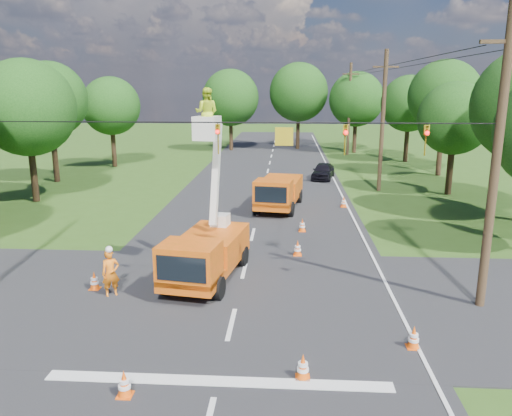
# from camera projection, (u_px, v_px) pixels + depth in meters

# --- Properties ---
(ground) EXTENTS (140.00, 140.00, 0.00)m
(ground) POSITION_uv_depth(u_px,v_px,m) (262.00, 195.00, 35.38)
(ground) COLOR #305118
(ground) RESTS_ON ground
(road_main) EXTENTS (12.00, 100.00, 0.06)m
(road_main) POSITION_uv_depth(u_px,v_px,m) (262.00, 195.00, 35.38)
(road_main) COLOR black
(road_main) RESTS_ON ground
(road_cross) EXTENTS (56.00, 10.00, 0.07)m
(road_cross) POSITION_uv_depth(u_px,v_px,m) (237.00, 300.00, 17.93)
(road_cross) COLOR black
(road_cross) RESTS_ON ground
(stop_bar) EXTENTS (9.00, 0.45, 0.02)m
(stop_bar) POSITION_uv_depth(u_px,v_px,m) (218.00, 383.00, 12.88)
(stop_bar) COLOR silver
(stop_bar) RESTS_ON ground
(edge_line) EXTENTS (0.12, 90.00, 0.02)m
(edge_line) POSITION_uv_depth(u_px,v_px,m) (342.00, 196.00, 35.04)
(edge_line) COLOR silver
(edge_line) RESTS_ON ground
(bucket_truck) EXTENTS (2.96, 5.87, 7.42)m
(bucket_truck) POSITION_uv_depth(u_px,v_px,m) (206.00, 241.00, 19.33)
(bucket_truck) COLOR #ED5710
(bucket_truck) RESTS_ON ground
(second_truck) EXTENTS (3.03, 6.09, 2.18)m
(second_truck) POSITION_uv_depth(u_px,v_px,m) (279.00, 192.00, 30.83)
(second_truck) COLOR #ED5710
(second_truck) RESTS_ON ground
(ground_worker) EXTENTS (0.77, 0.70, 1.76)m
(ground_worker) POSITION_uv_depth(u_px,v_px,m) (111.00, 273.00, 18.03)
(ground_worker) COLOR orange
(ground_worker) RESTS_ON ground
(distant_car) EXTENTS (2.37, 4.17, 1.34)m
(distant_car) POSITION_uv_depth(u_px,v_px,m) (323.00, 171.00, 41.25)
(distant_car) COLOR black
(distant_car) RESTS_ON ground
(traffic_cone_0) EXTENTS (0.38, 0.38, 0.71)m
(traffic_cone_0) POSITION_uv_depth(u_px,v_px,m) (124.00, 384.00, 12.22)
(traffic_cone_0) COLOR #F1540C
(traffic_cone_0) RESTS_ON ground
(traffic_cone_1) EXTENTS (0.38, 0.38, 0.71)m
(traffic_cone_1) POSITION_uv_depth(u_px,v_px,m) (303.00, 367.00, 12.96)
(traffic_cone_1) COLOR #F1540C
(traffic_cone_1) RESTS_ON ground
(traffic_cone_2) EXTENTS (0.38, 0.38, 0.71)m
(traffic_cone_2) POSITION_uv_depth(u_px,v_px,m) (298.00, 248.00, 22.47)
(traffic_cone_2) COLOR #F1540C
(traffic_cone_2) RESTS_ON ground
(traffic_cone_3) EXTENTS (0.38, 0.38, 0.71)m
(traffic_cone_3) POSITION_uv_depth(u_px,v_px,m) (302.00, 225.00, 26.22)
(traffic_cone_3) COLOR #F1540C
(traffic_cone_3) RESTS_ON ground
(traffic_cone_4) EXTENTS (0.38, 0.38, 0.71)m
(traffic_cone_4) POSITION_uv_depth(u_px,v_px,m) (94.00, 281.00, 18.71)
(traffic_cone_4) COLOR #F1540C
(traffic_cone_4) RESTS_ON ground
(traffic_cone_7) EXTENTS (0.38, 0.38, 0.71)m
(traffic_cone_7) POSITION_uv_depth(u_px,v_px,m) (344.00, 202.00, 31.52)
(traffic_cone_7) COLOR #F1540C
(traffic_cone_7) RESTS_ON ground
(traffic_cone_8) EXTENTS (0.38, 0.38, 0.71)m
(traffic_cone_8) POSITION_uv_depth(u_px,v_px,m) (414.00, 337.00, 14.48)
(traffic_cone_8) COLOR #F1540C
(traffic_cone_8) RESTS_ON ground
(pole_right_near) EXTENTS (1.80, 0.30, 10.00)m
(pole_right_near) POSITION_uv_depth(u_px,v_px,m) (496.00, 161.00, 16.21)
(pole_right_near) COLOR #4C3823
(pole_right_near) RESTS_ON ground
(pole_right_mid) EXTENTS (1.80, 0.30, 10.00)m
(pole_right_mid) POSITION_uv_depth(u_px,v_px,m) (383.00, 120.00, 35.60)
(pole_right_mid) COLOR #4C3823
(pole_right_mid) RESTS_ON ground
(pole_right_far) EXTENTS (1.80, 0.30, 10.00)m
(pole_right_far) POSITION_uv_depth(u_px,v_px,m) (349.00, 109.00, 55.00)
(pole_right_far) COLOR #4C3823
(pole_right_far) RESTS_ON ground
(signal_span) EXTENTS (18.00, 0.29, 1.07)m
(signal_span) POSITION_uv_depth(u_px,v_px,m) (303.00, 136.00, 16.40)
(signal_span) COLOR black
(signal_span) RESTS_ON ground
(tree_left_d) EXTENTS (6.20, 6.20, 9.24)m
(tree_left_d) POSITION_uv_depth(u_px,v_px,m) (27.00, 108.00, 31.93)
(tree_left_d) COLOR #382616
(tree_left_d) RESTS_ON ground
(tree_left_e) EXTENTS (5.80, 5.80, 9.41)m
(tree_left_e) POSITION_uv_depth(u_px,v_px,m) (50.00, 99.00, 38.74)
(tree_left_e) COLOR #382616
(tree_left_e) RESTS_ON ground
(tree_left_f) EXTENTS (5.40, 5.40, 8.40)m
(tree_left_f) POSITION_uv_depth(u_px,v_px,m) (111.00, 106.00, 46.57)
(tree_left_f) COLOR #382616
(tree_left_f) RESTS_ON ground
(tree_right_c) EXTENTS (5.00, 5.00, 7.83)m
(tree_right_c) POSITION_uv_depth(u_px,v_px,m) (455.00, 119.00, 34.30)
(tree_right_c) COLOR #382616
(tree_right_c) RESTS_ON ground
(tree_right_d) EXTENTS (6.00, 6.00, 9.70)m
(tree_right_d) POSITION_uv_depth(u_px,v_px,m) (445.00, 96.00, 41.64)
(tree_right_d) COLOR #382616
(tree_right_d) RESTS_ON ground
(tree_right_e) EXTENTS (5.60, 5.60, 8.63)m
(tree_right_e) POSITION_uv_depth(u_px,v_px,m) (409.00, 104.00, 49.66)
(tree_right_e) COLOR #382616
(tree_right_e) RESTS_ON ground
(tree_far_a) EXTENTS (6.60, 6.60, 9.50)m
(tree_far_a) POSITION_uv_depth(u_px,v_px,m) (231.00, 98.00, 58.46)
(tree_far_a) COLOR #382616
(tree_far_a) RESTS_ON ground
(tree_far_b) EXTENTS (7.00, 7.00, 10.32)m
(tree_far_b) POSITION_uv_depth(u_px,v_px,m) (299.00, 92.00, 59.77)
(tree_far_b) COLOR #382616
(tree_far_b) RESTS_ON ground
(tree_far_c) EXTENTS (6.20, 6.20, 9.18)m
(tree_far_c) POSITION_uv_depth(u_px,v_px,m) (356.00, 99.00, 56.65)
(tree_far_c) COLOR #382616
(tree_far_c) RESTS_ON ground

